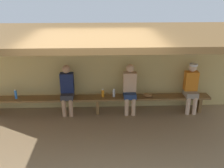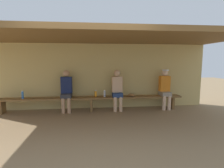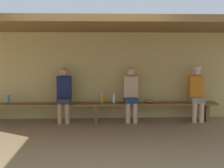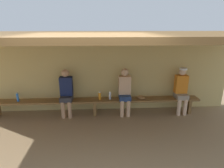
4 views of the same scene
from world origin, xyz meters
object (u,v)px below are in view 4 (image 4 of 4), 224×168
baseball_glove_dark_brown (141,97)px  player_in_white (181,88)px  player_middle (125,90)px  water_bottle_orange (110,96)px  bench (95,102)px  water_bottle_blue (18,97)px  player_near_post (66,91)px  water_bottle_green (100,96)px

baseball_glove_dark_brown → player_in_white: bearing=-150.8°
player_middle → water_bottle_orange: size_ratio=6.12×
bench → water_bottle_blue: size_ratio=23.60×
bench → player_middle: size_ratio=4.49×
player_in_white → water_bottle_blue: 4.61m
player_in_white → player_middle: (-1.63, -0.00, -0.02)m
player_near_post → baseball_glove_dark_brown: 2.12m
water_bottle_blue → player_middle: bearing=0.3°
bench → player_middle: player_middle is taller
player_near_post → baseball_glove_dark_brown: bearing=-0.7°
player_in_white → water_bottle_green: player_in_white is taller
player_near_post → baseball_glove_dark_brown: player_near_post is taller
bench → player_in_white: bearing=0.1°
player_near_post → water_bottle_orange: player_near_post is taller
bench → player_in_white: size_ratio=4.46×
player_near_post → baseball_glove_dark_brown: (2.11, -0.02, -0.22)m
water_bottle_green → water_bottle_orange: bearing=-1.1°
bench → water_bottle_orange: bearing=1.6°
bench → player_near_post: bearing=179.8°
player_in_white → water_bottle_green: bearing=179.7°
baseball_glove_dark_brown → player_middle: bearing=25.0°
water_bottle_green → water_bottle_blue: (-2.27, -0.03, 0.02)m
baseball_glove_dark_brown → water_bottle_green: bearing=26.0°
water_bottle_green → player_middle: bearing=-1.2°
water_bottle_orange → baseball_glove_dark_brown: size_ratio=0.91×
water_bottle_orange → player_in_white: bearing=-0.2°
player_middle → player_near_post: same height
baseball_glove_dark_brown → player_near_post: bearing=27.3°
water_bottle_blue → baseball_glove_dark_brown: bearing=-0.2°
player_middle → water_bottle_orange: 0.45m
water_bottle_green → water_bottle_blue: size_ratio=0.86×
bench → player_middle: 0.92m
player_in_white → player_middle: bearing=-180.0°
player_in_white → player_near_post: bearing=-180.0°
water_bottle_orange → player_near_post: bearing=-179.6°
player_in_white → water_bottle_orange: size_ratio=6.16×
player_near_post → water_bottle_blue: (-1.34, -0.01, -0.15)m
bench → player_near_post: 0.85m
bench → water_bottle_blue: 2.13m
water_bottle_orange → water_bottle_green: bearing=178.9°
player_middle → water_bottle_blue: size_ratio=5.25×
player_middle → water_bottle_blue: bearing=-179.7°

